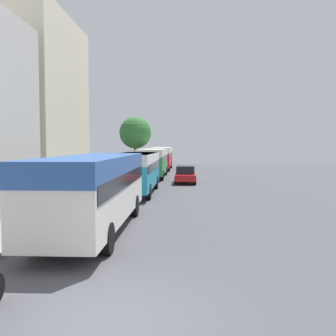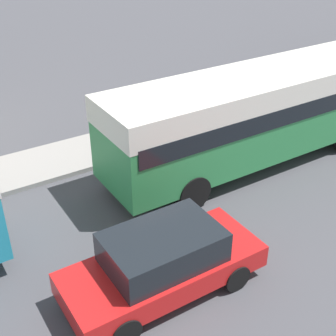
# 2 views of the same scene
# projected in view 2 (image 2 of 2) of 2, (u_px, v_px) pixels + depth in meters

# --- Properties ---
(bus_third_in_line) EXTENTS (2.49, 10.13, 2.95)m
(bus_third_in_line) POSITION_uv_depth(u_px,v_px,m) (258.00, 106.00, 14.23)
(bus_third_in_line) COLOR #2D8447
(bus_third_in_line) RESTS_ON ground_plane
(car_crossing) EXTENTS (1.85, 4.38, 1.54)m
(car_crossing) POSITION_uv_depth(u_px,v_px,m) (163.00, 262.00, 9.90)
(car_crossing) COLOR red
(car_crossing) RESTS_ON ground_plane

